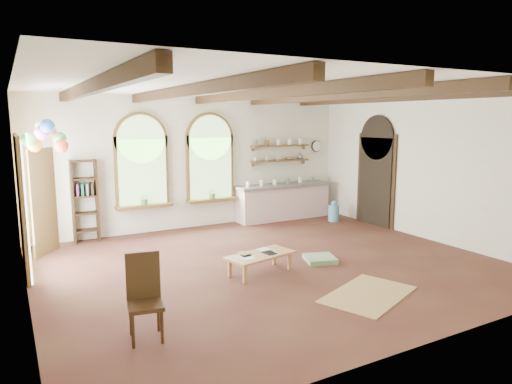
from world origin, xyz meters
TOP-DOWN VIEW (x-y plane):
  - floor at (0.00, 0.00)m, footprint 8.00×8.00m
  - ceiling_beams at (0.00, 0.00)m, footprint 6.20×6.80m
  - window_left at (-1.40, 3.43)m, footprint 1.30×0.28m
  - window_right at (0.30, 3.43)m, footprint 1.30×0.28m
  - left_doorway at (-3.95, 1.80)m, footprint 0.10×1.90m
  - right_doorway at (3.95, 1.50)m, footprint 0.10×1.30m
  - kitchen_counter at (2.30, 3.20)m, footprint 2.68×0.62m
  - wall_shelf_lower at (2.30, 3.38)m, footprint 1.70×0.24m
  - wall_shelf_upper at (2.30, 3.38)m, footprint 1.70×0.24m
  - wall_clock at (3.55, 3.45)m, footprint 0.32×0.04m
  - bookshelf at (-2.70, 3.32)m, footprint 0.53×0.32m
  - coffee_table at (-0.40, -0.34)m, footprint 1.30×0.80m
  - side_chair at (-2.80, -1.74)m, footprint 0.48×0.48m
  - floor_mat at (0.55, -2.00)m, footprint 1.78×1.46m
  - floor_cushion at (0.91, -0.30)m, footprint 0.69×0.69m
  - water_jug_a at (3.15, 3.20)m, footprint 0.28×0.28m
  - water_jug_b at (3.30, 2.30)m, footprint 0.28×0.28m
  - balloon_cluster at (-3.41, 2.30)m, footprint 0.79×0.92m
  - table_book at (-0.73, -0.22)m, footprint 0.22×0.27m
  - tablet at (-0.24, -0.37)m, footprint 0.22×0.28m
  - potted_plant_left at (-1.40, 3.32)m, footprint 0.27×0.23m
  - potted_plant_right at (0.30, 3.32)m, footprint 0.27×0.23m
  - shelf_cup_a at (1.55, 3.38)m, footprint 0.12×0.10m
  - shelf_cup_b at (1.90, 3.38)m, footprint 0.10×0.10m
  - shelf_bowl_a at (2.25, 3.38)m, footprint 0.22×0.22m
  - shelf_bowl_b at (2.60, 3.38)m, footprint 0.20×0.20m
  - shelf_vase at (2.95, 3.38)m, footprint 0.18×0.18m

SIDE VIEW (x-z plane):
  - floor at x=0.00m, z-range 0.00..0.00m
  - floor_mat at x=0.55m, z-range 0.00..0.02m
  - floor_cushion at x=0.91m, z-range 0.00..0.09m
  - water_jug_a at x=3.15m, z-range -0.04..0.50m
  - water_jug_b at x=3.30m, z-range -0.04..0.51m
  - side_chair at x=-2.80m, z-range -0.22..0.83m
  - coffee_table at x=-0.40m, z-range 0.13..0.48m
  - tablet at x=-0.24m, z-range 0.35..0.36m
  - table_book at x=-0.73m, z-range 0.35..0.37m
  - kitchen_counter at x=2.30m, z-range 0.01..0.95m
  - potted_plant_left at x=-1.40m, z-range 0.70..1.00m
  - potted_plant_right at x=0.30m, z-range 0.70..1.00m
  - bookshelf at x=-2.70m, z-range 0.00..1.80m
  - right_doorway at x=3.95m, z-range -0.10..2.30m
  - left_doorway at x=-3.95m, z-range -0.10..2.40m
  - wall_shelf_lower at x=2.30m, z-range 1.53..1.57m
  - shelf_bowl_a at x=2.25m, z-range 1.57..1.62m
  - shelf_bowl_b at x=2.60m, z-range 1.57..1.63m
  - shelf_cup_b at x=1.90m, z-range 1.57..1.66m
  - shelf_cup_a at x=1.55m, z-range 1.57..1.67m
  - window_left at x=-1.40m, z-range 0.53..2.73m
  - window_right at x=0.30m, z-range 0.53..2.73m
  - shelf_vase at x=2.95m, z-range 1.57..1.76m
  - wall_clock at x=3.55m, z-range 1.74..2.06m
  - wall_shelf_upper at x=2.30m, z-range 1.93..1.97m
  - balloon_cluster at x=-3.41m, z-range 1.75..2.90m
  - ceiling_beams at x=0.00m, z-range 3.01..3.19m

